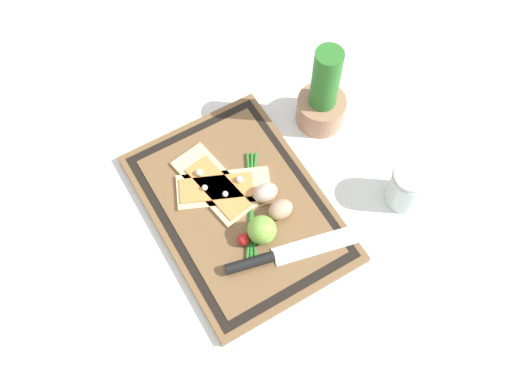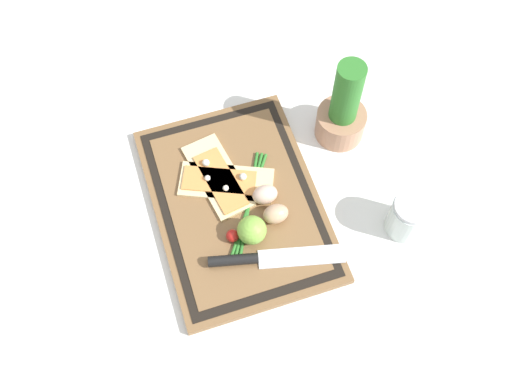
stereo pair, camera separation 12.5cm
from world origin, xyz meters
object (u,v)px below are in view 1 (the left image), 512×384
(egg_brown, at_px, (281,210))
(egg_pink, at_px, (266,193))
(lime, at_px, (262,230))
(sauce_jar, at_px, (407,188))
(herb_pot, at_px, (323,99))
(pizza_slice_far, at_px, (222,188))
(knife, at_px, (270,258))
(pizza_slice_near, at_px, (214,184))
(cherry_tomato_red, at_px, (243,239))

(egg_brown, bearing_deg, egg_pink, -172.20)
(lime, xyz_separation_m, sauce_jar, (0.07, 0.31, -0.01))
(lime, relative_size, sauce_jar, 0.60)
(egg_pink, distance_m, lime, 0.09)
(egg_brown, xyz_separation_m, herb_pot, (-0.17, 0.21, 0.04))
(pizza_slice_far, distance_m, egg_pink, 0.09)
(knife, bearing_deg, pizza_slice_near, -175.79)
(cherry_tomato_red, bearing_deg, herb_pot, 121.05)
(pizza_slice_near, xyz_separation_m, cherry_tomato_red, (0.14, -0.01, 0.01))
(egg_pink, relative_size, sauce_jar, 0.54)
(lime, bearing_deg, knife, -13.37)
(pizza_slice_near, relative_size, cherry_tomato_red, 7.87)
(pizza_slice_near, xyz_separation_m, knife, (0.20, 0.01, 0.00))
(pizza_slice_near, bearing_deg, egg_pink, 45.20)
(knife, relative_size, lime, 4.59)
(lime, height_order, cherry_tomato_red, lime)
(egg_pink, relative_size, herb_pot, 0.24)
(knife, distance_m, lime, 0.06)
(cherry_tomato_red, bearing_deg, pizza_slice_near, 175.40)
(pizza_slice_far, distance_m, herb_pot, 0.30)
(egg_brown, distance_m, cherry_tomato_red, 0.10)
(lime, xyz_separation_m, cherry_tomato_red, (-0.01, -0.04, -0.02))
(knife, height_order, egg_brown, egg_brown)
(pizza_slice_near, distance_m, egg_pink, 0.11)
(cherry_tomato_red, bearing_deg, egg_pink, 125.77)
(pizza_slice_near, distance_m, knife, 0.20)
(pizza_slice_near, relative_size, pizza_slice_far, 0.98)
(pizza_slice_near, height_order, pizza_slice_far, same)
(egg_brown, height_order, herb_pot, herb_pot)
(pizza_slice_far, height_order, knife, pizza_slice_far)
(pizza_slice_near, bearing_deg, cherry_tomato_red, -4.60)
(pizza_slice_far, bearing_deg, cherry_tomato_red, -9.69)
(egg_brown, height_order, cherry_tomato_red, egg_brown)
(knife, bearing_deg, sauce_jar, 87.04)
(egg_brown, distance_m, sauce_jar, 0.27)
(cherry_tomato_red, xyz_separation_m, sauce_jar, (0.08, 0.35, 0.01))
(pizza_slice_far, distance_m, egg_brown, 0.14)
(pizza_slice_far, bearing_deg, egg_brown, 34.05)
(lime, bearing_deg, egg_pink, 144.34)
(egg_pink, bearing_deg, knife, -27.35)
(pizza_slice_far, xyz_separation_m, sauce_jar, (0.20, 0.33, 0.02))
(cherry_tomato_red, bearing_deg, egg_brown, 99.54)
(sauce_jar, bearing_deg, egg_pink, -118.57)
(pizza_slice_near, bearing_deg, pizza_slice_far, 33.12)
(sauce_jar, bearing_deg, cherry_tomato_red, -102.19)
(egg_pink, bearing_deg, pizza_slice_far, -132.38)
(pizza_slice_near, relative_size, sauce_jar, 2.12)
(sauce_jar, bearing_deg, pizza_slice_near, -123.01)
(pizza_slice_far, height_order, egg_brown, egg_brown)
(pizza_slice_far, distance_m, knife, 0.19)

